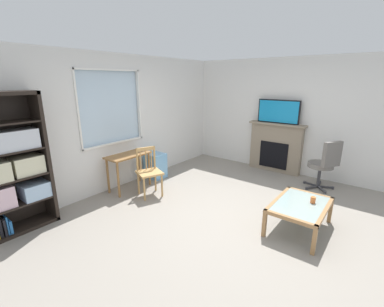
# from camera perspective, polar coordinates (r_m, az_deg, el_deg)

# --- Properties ---
(ground) EXTENTS (6.41, 5.99, 0.02)m
(ground) POSITION_cam_1_polar(r_m,az_deg,el_deg) (4.23, 8.16, -14.11)
(ground) COLOR gray
(wall_back_with_window) EXTENTS (5.41, 0.15, 2.58)m
(wall_back_with_window) POSITION_cam_1_polar(r_m,az_deg,el_deg) (5.42, -14.72, 6.51)
(wall_back_with_window) COLOR silver
(wall_back_with_window) RESTS_ON ground
(wall_right) EXTENTS (0.12, 5.19, 2.58)m
(wall_right) POSITION_cam_1_polar(r_m,az_deg,el_deg) (6.28, 21.46, 7.50)
(wall_right) COLOR silver
(wall_right) RESTS_ON ground
(bookshelf) EXTENTS (0.90, 0.38, 1.96)m
(bookshelf) POSITION_cam_1_polar(r_m,az_deg,el_deg) (4.33, -35.20, -2.67)
(bookshelf) COLOR black
(bookshelf) RESTS_ON ground
(desk_under_window) EXTENTS (0.86, 0.42, 0.71)m
(desk_under_window) POSITION_cam_1_polar(r_m,az_deg,el_deg) (5.16, -13.83, -1.59)
(desk_under_window) COLOR olive
(desk_under_window) RESTS_ON ground
(wooden_chair) EXTENTS (0.54, 0.53, 0.90)m
(wooden_chair) POSITION_cam_1_polar(r_m,az_deg,el_deg) (4.85, -9.51, -3.93)
(wooden_chair) COLOR tan
(wooden_chair) RESTS_ON ground
(plastic_drawer_unit) EXTENTS (0.35, 0.40, 0.55)m
(plastic_drawer_unit) POSITION_cam_1_polar(r_m,az_deg,el_deg) (5.76, -8.09, -2.63)
(plastic_drawer_unit) COLOR #72ADDB
(plastic_drawer_unit) RESTS_ON ground
(fireplace) EXTENTS (0.26, 1.28, 1.15)m
(fireplace) POSITION_cam_1_polar(r_m,az_deg,el_deg) (6.35, 17.95, 1.33)
(fireplace) COLOR gray
(fireplace) RESTS_ON ground
(tv) EXTENTS (0.06, 0.94, 0.53)m
(tv) POSITION_cam_1_polar(r_m,az_deg,el_deg) (6.19, 18.55, 8.79)
(tv) COLOR black
(tv) RESTS_ON fireplace
(office_chair) EXTENTS (0.61, 0.62, 1.00)m
(office_chair) POSITION_cam_1_polar(r_m,az_deg,el_deg) (5.61, 27.25, -1.81)
(office_chair) COLOR slate
(office_chair) RESTS_ON ground
(coffee_table) EXTENTS (1.01, 0.69, 0.41)m
(coffee_table) POSITION_cam_1_polar(r_m,az_deg,el_deg) (4.06, 22.79, -10.80)
(coffee_table) COLOR #8C9E99
(coffee_table) RESTS_ON ground
(sippy_cup) EXTENTS (0.07, 0.07, 0.09)m
(sippy_cup) POSITION_cam_1_polar(r_m,az_deg,el_deg) (4.11, 25.16, -9.26)
(sippy_cup) COLOR orange
(sippy_cup) RESTS_ON coffee_table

